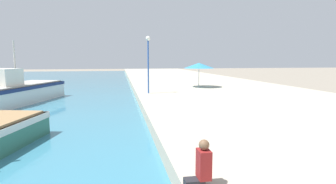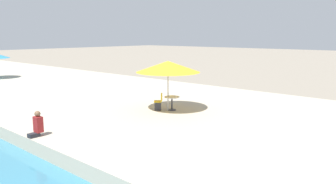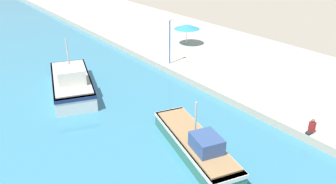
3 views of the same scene
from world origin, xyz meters
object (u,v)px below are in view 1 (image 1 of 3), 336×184
at_px(person_at_quay, 202,165).
at_px(lamppost, 148,55).
at_px(cafe_umbrella_white, 199,66).
at_px(fishing_boat_mid, 15,91).

height_order(person_at_quay, lamppost, lamppost).
bearing_deg(cafe_umbrella_white, lamppost, -143.99).
bearing_deg(cafe_umbrella_white, fishing_boat_mid, -166.98).
xyz_separation_m(fishing_boat_mid, cafe_umbrella_white, (15.45, 3.57, 1.78)).
bearing_deg(person_at_quay, cafe_umbrella_white, 73.15).
xyz_separation_m(cafe_umbrella_white, person_at_quay, (-5.97, -19.73, -1.68)).
bearing_deg(cafe_umbrella_white, person_at_quay, -106.85).
height_order(fishing_boat_mid, person_at_quay, fishing_boat_mid).
xyz_separation_m(fishing_boat_mid, person_at_quay, (9.48, -16.15, 0.10)).
relative_size(fishing_boat_mid, person_at_quay, 8.93).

